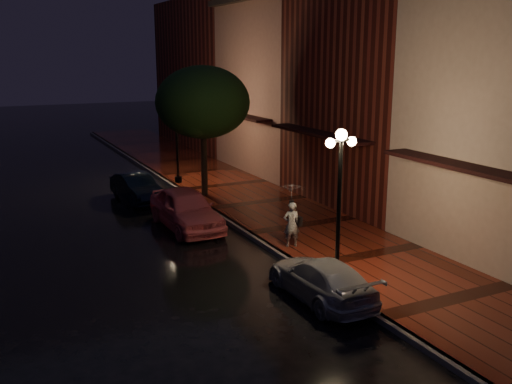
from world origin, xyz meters
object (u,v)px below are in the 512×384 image
street_tree (203,104)px  woman_with_umbrella (292,205)px  streetlamp_far (177,134)px  parking_meter (291,215)px  streetlamp_near (339,196)px  pink_car (186,209)px  navy_car (137,188)px  silver_car (321,279)px

street_tree → woman_with_umbrella: bearing=-90.0°
streetlamp_far → parking_meter: (0.65, -10.24, -1.61)m
streetlamp_near → pink_car: bearing=106.4°
navy_car → parking_meter: (3.31, -8.07, 0.38)m
streetlamp_near → street_tree: size_ratio=0.74×
woman_with_umbrella → parking_meter: woman_with_umbrella is taller
silver_car → woman_with_umbrella: (1.20, 3.70, 1.00)m
streetlamp_far → pink_car: 7.54m
silver_car → woman_with_umbrella: 4.02m
streetlamp_far → navy_car: bearing=-140.9°
woman_with_umbrella → streetlamp_near: bearing=98.0°
silver_car → streetlamp_near: bearing=-145.5°
navy_car → parking_meter: size_ratio=2.69×
navy_car → parking_meter: 8.73m
pink_car → woman_with_umbrella: bearing=-60.7°
streetlamp_far → silver_car: size_ratio=1.12×
pink_car → parking_meter: parking_meter is taller
parking_meter → street_tree: bearing=95.4°
streetlamp_far → woman_with_umbrella: (0.25, -10.95, -1.04)m
pink_car → navy_car: pink_car is taller
pink_car → parking_meter: 4.21m
street_tree → parking_meter: 7.94m
street_tree → pink_car: size_ratio=1.30×
streetlamp_near → navy_car: streetlamp_near is taller
silver_car → parking_meter: bearing=-109.8°
navy_car → woman_with_umbrella: 9.31m
street_tree → navy_car: size_ratio=1.56×
navy_car → pink_car: bearing=-89.1°
silver_car → parking_meter: (1.60, 4.41, 0.43)m
streetlamp_far → pink_car: size_ratio=0.97×
pink_car → silver_car: (1.11, -7.63, -0.20)m
parking_meter → streetlamp_near: bearing=-97.5°
streetlamp_near → pink_car: size_ratio=0.97×
pink_car → woman_with_umbrella: 4.63m
silver_car → street_tree: bearing=-95.8°
streetlamp_far → pink_car: (-2.06, -7.02, -1.84)m
streetlamp_near → silver_car: size_ratio=1.12×
streetlamp_near → silver_car: (-0.95, -0.65, -2.04)m
streetlamp_near → street_tree: (0.26, 10.99, 1.64)m
navy_car → streetlamp_near: bearing=-83.5°
navy_car → silver_car: 12.60m
streetlamp_near → parking_meter: streetlamp_near is taller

